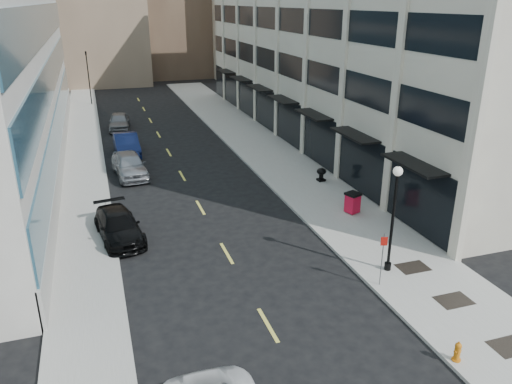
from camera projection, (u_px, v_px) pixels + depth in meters
ground at (287, 359)px, 17.05m from camera, size 160.00×160.00×0.00m
sidewalk_right at (283, 164)px, 36.93m from camera, size 5.00×80.00×0.15m
sidewalk_left at (84, 185)px, 32.86m from camera, size 3.00×80.00×0.15m
building_right at (358, 31)px, 42.66m from camera, size 15.30×46.50×18.25m
skyline_tan_far at (23, 3)px, 78.16m from camera, size 12.00×14.00×22.00m
skyline_stone at (241, 10)px, 77.19m from camera, size 10.00×14.00×20.00m
grate_near at (511, 346)px, 17.43m from camera, size 1.40×1.00×0.01m
grate_mid at (454, 300)px, 20.09m from camera, size 1.40×1.00×0.01m
grate_far at (413, 267)px, 22.57m from camera, size 1.40×1.00×0.01m
road_centerline at (191, 190)px, 32.12m from camera, size 0.15×68.20×0.01m
traffic_signal at (86, 55)px, 55.94m from camera, size 0.66×0.66×6.98m
car_black_pickup at (119, 226)px, 25.38m from camera, size 2.62×5.06×1.40m
car_silver_sedan at (130, 165)px, 34.37m from camera, size 2.48×5.14×1.69m
car_blue_sedan at (127, 145)px, 39.19m from camera, size 1.86×5.09×1.67m
car_grey_sedan at (119, 121)px, 46.86m from camera, size 2.28×4.77×1.57m
fire_hydrant at (457, 351)px, 16.63m from camera, size 0.30×0.30×0.74m
trash_bin at (353, 202)px, 28.16m from camera, size 0.94×0.94×1.20m
lamppost at (394, 210)px, 21.35m from camera, size 0.41×0.41×4.98m
sign_post at (383, 252)px, 20.66m from camera, size 0.28×0.12×2.41m
urn_planter at (321, 173)px, 33.19m from camera, size 0.64×0.64×0.89m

